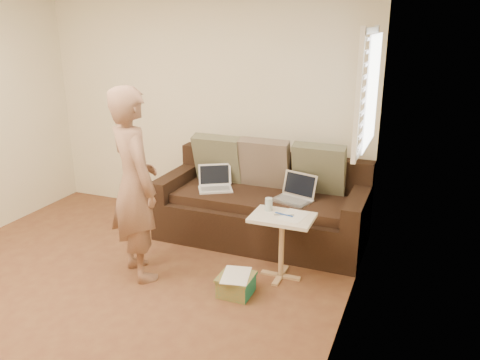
{
  "coord_description": "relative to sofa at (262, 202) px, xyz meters",
  "views": [
    {
      "loc": [
        2.49,
        -2.83,
        2.28
      ],
      "look_at": [
        0.8,
        1.4,
        0.78
      ],
      "focal_mm": 36.39,
      "sensor_mm": 36.0,
      "label": 1
    }
  ],
  "objects": [
    {
      "name": "floor",
      "position": [
        -0.9,
        -1.77,
        -0.42
      ],
      "size": [
        4.5,
        4.5,
        0.0
      ],
      "primitive_type": "plane",
      "color": "brown",
      "rests_on": "ground"
    },
    {
      "name": "wall_back",
      "position": [
        -0.9,
        0.48,
        0.87
      ],
      "size": [
        4.0,
        0.0,
        4.0
      ],
      "primitive_type": "plane",
      "rotation": [
        1.57,
        0.0,
        0.0
      ],
      "color": "beige",
      "rests_on": "ground"
    },
    {
      "name": "wall_right",
      "position": [
        1.1,
        -1.77,
        0.87
      ],
      "size": [
        0.0,
        4.5,
        4.5
      ],
      "primitive_type": "plane",
      "rotation": [
        1.57,
        0.0,
        -1.57
      ],
      "color": "beige",
      "rests_on": "ground"
    },
    {
      "name": "window_blinds",
      "position": [
        1.05,
        -0.27,
        1.28
      ],
      "size": [
        0.12,
        0.88,
        1.08
      ],
      "primitive_type": null,
      "color": "white",
      "rests_on": "wall_right"
    },
    {
      "name": "sofa",
      "position": [
        0.0,
        0.0,
        0.0
      ],
      "size": [
        2.2,
        0.95,
        0.85
      ],
      "primitive_type": null,
      "color": "black",
      "rests_on": "ground"
    },
    {
      "name": "pillow_left",
      "position": [
        -0.6,
        0.22,
        0.37
      ],
      "size": [
        0.55,
        0.29,
        0.57
      ],
      "primitive_type": null,
      "rotation": [
        0.28,
        0.0,
        0.0
      ],
      "color": "#52553E",
      "rests_on": "sofa"
    },
    {
      "name": "pillow_mid",
      "position": [
        -0.05,
        0.23,
        0.37
      ],
      "size": [
        0.55,
        0.27,
        0.57
      ],
      "primitive_type": null,
      "rotation": [
        0.24,
        0.0,
        0.0
      ],
      "color": "brown",
      "rests_on": "sofa"
    },
    {
      "name": "pillow_right",
      "position": [
        0.55,
        0.24,
        0.37
      ],
      "size": [
        0.55,
        0.28,
        0.57
      ],
      "primitive_type": null,
      "rotation": [
        0.26,
        0.0,
        0.0
      ],
      "color": "#52553E",
      "rests_on": "sofa"
    },
    {
      "name": "laptop_silver",
      "position": [
        0.36,
        -0.1,
        0.1
      ],
      "size": [
        0.44,
        0.37,
        0.25
      ],
      "primitive_type": null,
      "rotation": [
        0.0,
        0.0,
        -0.29
      ],
      "color": "#B7BABC",
      "rests_on": "sofa"
    },
    {
      "name": "laptop_white",
      "position": [
        -0.51,
        -0.07,
        0.1
      ],
      "size": [
        0.44,
        0.41,
        0.26
      ],
      "primitive_type": null,
      "rotation": [
        0.0,
        0.0,
        0.53
      ],
      "color": "white",
      "rests_on": "sofa"
    },
    {
      "name": "person",
      "position": [
        -0.81,
        -1.14,
        0.46
      ],
      "size": [
        0.78,
        0.73,
        1.77
      ],
      "primitive_type": "imported",
      "rotation": [
        0.0,
        0.0,
        2.51
      ],
      "color": "brown",
      "rests_on": "ground"
    },
    {
      "name": "side_table",
      "position": [
        0.44,
        -0.72,
        -0.12
      ],
      "size": [
        0.56,
        0.39,
        0.61
      ],
      "primitive_type": null,
      "color": "silver",
      "rests_on": "ground"
    },
    {
      "name": "drinking_glass",
      "position": [
        0.29,
        -0.64,
        0.25
      ],
      "size": [
        0.07,
        0.07,
        0.12
      ],
      "primitive_type": null,
      "color": "silver",
      "rests_on": "side_table"
    },
    {
      "name": "scissors",
      "position": [
        0.46,
        -0.7,
        0.2
      ],
      "size": [
        0.2,
        0.16,
        0.02
      ],
      "primitive_type": null,
      "rotation": [
        0.0,
        0.0,
        0.38
      ],
      "color": "silver",
      "rests_on": "side_table"
    },
    {
      "name": "paper_on_table",
      "position": [
        0.54,
        -0.68,
        0.19
      ],
      "size": [
        0.25,
        0.33,
        0.0
      ],
      "primitive_type": null,
      "rotation": [
        0.0,
        0.0,
        -0.14
      ],
      "color": "white",
      "rests_on": "side_table"
    },
    {
      "name": "striped_box",
      "position": [
        0.17,
        -1.15,
        -0.33
      ],
      "size": [
        0.3,
        0.3,
        0.19
      ],
      "primitive_type": null,
      "color": "orange",
      "rests_on": "ground"
    }
  ]
}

